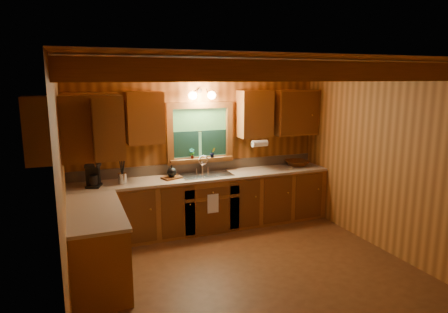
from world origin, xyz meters
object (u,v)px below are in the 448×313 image
(sink, at_px, (206,178))
(cutting_board, at_px, (172,178))
(coffee_maker, at_px, (93,175))
(wicker_basket, at_px, (297,163))

(sink, bearing_deg, cutting_board, -177.33)
(coffee_maker, height_order, wicker_basket, coffee_maker)
(coffee_maker, bearing_deg, wicker_basket, 19.67)
(sink, bearing_deg, coffee_maker, -178.07)
(cutting_board, xyz_separation_m, wicker_basket, (2.29, 0.07, 0.04))
(wicker_basket, bearing_deg, sink, -178.62)
(cutting_board, bearing_deg, coffee_maker, 162.40)
(cutting_board, bearing_deg, sink, -16.49)
(coffee_maker, xyz_separation_m, cutting_board, (1.16, 0.03, -0.15))
(sink, height_order, coffee_maker, coffee_maker)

